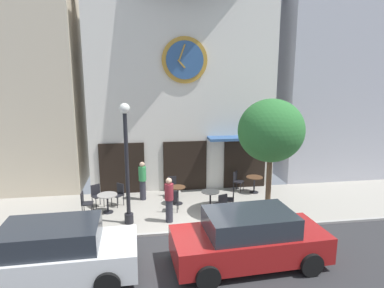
% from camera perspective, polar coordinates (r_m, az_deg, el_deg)
% --- Properties ---
extents(ground_plane, '(28.02, 10.95, 0.13)m').
position_cam_1_polar(ground_plane, '(10.78, -0.29, -17.63)').
color(ground_plane, '#9E998E').
extents(clock_building, '(8.51, 4.36, 10.80)m').
position_cam_1_polar(clock_building, '(16.34, -1.95, 12.83)').
color(clock_building, silver).
rests_on(clock_building, ground_plane).
extents(neighbor_building_left, '(5.72, 3.05, 14.44)m').
position_cam_1_polar(neighbor_building_left, '(17.36, -29.01, 16.81)').
color(neighbor_building_left, beige).
rests_on(neighbor_building_left, ground_plane).
extents(neighbor_building_right, '(5.38, 3.14, 14.96)m').
position_cam_1_polar(neighbor_building_right, '(19.08, 22.99, 17.53)').
color(neighbor_building_right, '#B2B2BC').
rests_on(neighbor_building_right, ground_plane).
extents(street_lamp, '(0.36, 0.36, 4.33)m').
position_cam_1_polar(street_lamp, '(11.89, -11.05, -3.41)').
color(street_lamp, black).
rests_on(street_lamp, ground_plane).
extents(street_tree, '(2.43, 2.19, 4.43)m').
position_cam_1_polar(street_tree, '(12.45, 13.33, 2.17)').
color(street_tree, brown).
rests_on(street_tree, ground_plane).
extents(cafe_table_near_door, '(0.77, 0.77, 0.73)m').
position_cam_1_polar(cafe_table_near_door, '(13.49, -14.21, -9.12)').
color(cafe_table_near_door, black).
rests_on(cafe_table_near_door, ground_plane).
extents(cafe_table_rightmost, '(0.64, 0.64, 0.74)m').
position_cam_1_polar(cafe_table_rightmost, '(13.95, -2.44, -8.25)').
color(cafe_table_rightmost, black).
rests_on(cafe_table_rightmost, ground_plane).
extents(cafe_table_center_right, '(0.71, 0.71, 0.73)m').
position_cam_1_polar(cafe_table_center_right, '(13.47, 3.14, -8.90)').
color(cafe_table_center_right, black).
rests_on(cafe_table_center_right, ground_plane).
extents(cafe_table_center_left, '(0.74, 0.74, 0.74)m').
position_cam_1_polar(cafe_table_center_left, '(15.47, 10.58, -6.25)').
color(cafe_table_center_left, black).
rests_on(cafe_table_center_left, ground_plane).
extents(cafe_chair_curbside, '(0.48, 0.48, 0.90)m').
position_cam_1_polar(cafe_chair_curbside, '(13.17, -3.26, -9.35)').
color(cafe_chair_curbside, black).
rests_on(cafe_chair_curbside, ground_plane).
extents(cafe_chair_outer, '(0.57, 0.57, 0.90)m').
position_cam_1_polar(cafe_chair_outer, '(14.12, -12.37, -8.13)').
color(cafe_chair_outer, black).
rests_on(cafe_chair_outer, ground_plane).
extents(cafe_chair_right_end, '(0.51, 0.51, 0.90)m').
position_cam_1_polar(cafe_chair_right_end, '(12.81, 5.01, -10.00)').
color(cafe_chair_right_end, black).
rests_on(cafe_chair_right_end, ground_plane).
extents(cafe_chair_corner, '(0.55, 0.55, 0.90)m').
position_cam_1_polar(cafe_chair_corner, '(14.22, -15.93, -8.17)').
color(cafe_chair_corner, black).
rests_on(cafe_chair_corner, ground_plane).
extents(cafe_chair_left_end, '(0.41, 0.41, 0.90)m').
position_cam_1_polar(cafe_chair_left_end, '(13.54, -17.77, -9.32)').
color(cafe_chair_left_end, black).
rests_on(cafe_chair_left_end, ground_plane).
extents(cafe_chair_by_entrance, '(0.56, 0.56, 0.90)m').
position_cam_1_polar(cafe_chair_by_entrance, '(15.59, 7.68, -6.04)').
color(cafe_chair_by_entrance, black).
rests_on(cafe_chair_by_entrance, ground_plane).
extents(cafe_chair_facing_wall, '(0.43, 0.43, 0.90)m').
position_cam_1_polar(cafe_chair_facing_wall, '(14.74, -3.36, -7.01)').
color(cafe_chair_facing_wall, black).
rests_on(cafe_chair_facing_wall, ground_plane).
extents(cafe_chair_mid_row, '(0.49, 0.49, 0.90)m').
position_cam_1_polar(cafe_chair_mid_row, '(13.39, 6.64, -9.04)').
color(cafe_chair_mid_row, black).
rests_on(cafe_chair_mid_row, ground_plane).
extents(pedestrian_green, '(0.44, 0.44, 1.67)m').
position_cam_1_polar(pedestrian_green, '(14.44, -8.43, -6.13)').
color(pedestrian_green, '#2D2D38').
rests_on(pedestrian_green, ground_plane).
extents(pedestrian_maroon, '(0.43, 0.43, 1.67)m').
position_cam_1_polar(pedestrian_maroon, '(12.22, -3.93, -9.39)').
color(pedestrian_maroon, '#2D2D38').
rests_on(pedestrian_maroon, ground_plane).
extents(parked_car_white, '(4.34, 2.11, 1.55)m').
position_cam_1_polar(parked_car_white, '(9.72, -22.71, -16.83)').
color(parked_car_white, white).
rests_on(parked_car_white, ground_plane).
extents(parked_car_red, '(4.40, 2.22, 1.55)m').
position_cam_1_polar(parked_car_red, '(9.87, 9.68, -15.59)').
color(parked_car_red, maroon).
rests_on(parked_car_red, ground_plane).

